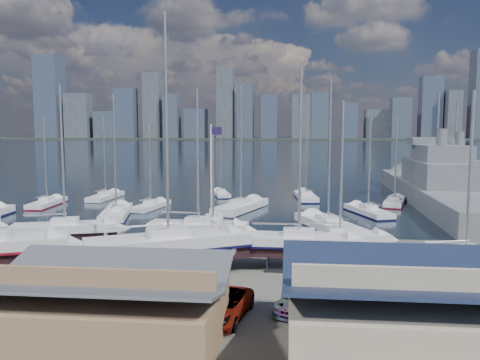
# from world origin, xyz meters

# --- Properties ---
(ground) EXTENTS (1400.00, 1400.00, 0.00)m
(ground) POSITION_xyz_m (0.00, -10.00, 0.00)
(ground) COLOR #605E59
(ground) RESTS_ON ground
(water) EXTENTS (1400.00, 600.00, 0.40)m
(water) POSITION_xyz_m (0.00, 300.00, -0.15)
(water) COLOR #172935
(water) RESTS_ON ground
(far_shore) EXTENTS (1400.00, 80.00, 2.20)m
(far_shore) POSITION_xyz_m (0.00, 560.00, 1.10)
(far_shore) COLOR #2D332D
(far_shore) RESTS_ON ground
(skyline) EXTENTS (639.14, 43.80, 107.69)m
(skyline) POSITION_xyz_m (-7.83, 553.76, 39.09)
(skyline) COLOR #475166
(skyline) RESTS_ON far_shore
(shed_grey) EXTENTS (12.60, 8.40, 4.17)m
(shed_grey) POSITION_xyz_m (0.00, -26.00, 2.15)
(shed_grey) COLOR #8C6B4C
(shed_grey) RESTS_ON ground
(shed_blue) EXTENTS (13.65, 9.45, 4.71)m
(shed_blue) POSITION_xyz_m (16.00, -26.00, 2.42)
(shed_blue) COLOR #BFB293
(shed_blue) RESTS_ON ground
(sailboat_cradle_2) EXTENTS (9.66, 5.35, 15.25)m
(sailboat_cradle_2) POSITION_xyz_m (-10.87, -8.33, 2.04)
(sailboat_cradle_2) COLOR #2D2D33
(sailboat_cradle_2) RESTS_ON ground
(sailboat_cradle_3) EXTENTS (12.60, 8.85, 19.75)m
(sailboat_cradle_3) POSITION_xyz_m (0.35, -14.31, 2.27)
(sailboat_cradle_3) COLOR #2D2D33
(sailboat_cradle_3) RESTS_ON ground
(sailboat_cradle_4) EXTENTS (9.22, 2.90, 14.98)m
(sailboat_cradle_4) POSITION_xyz_m (1.15, -6.47, 2.02)
(sailboat_cradle_4) COLOR #2D2D33
(sailboat_cradle_4) RESTS_ON ground
(sailboat_cradle_5) EXTENTS (10.05, 2.88, 16.20)m
(sailboat_cradle_5) POSITION_xyz_m (10.31, -11.49, 2.08)
(sailboat_cradle_5) COLOR #2D2D33
(sailboat_cradle_5) RESTS_ON ground
(sailboat_cradle_6) EXTENTS (8.55, 3.65, 13.58)m
(sailboat_cradle_6) POSITION_xyz_m (13.81, -9.24, 1.95)
(sailboat_cradle_6) COLOR #2D2D33
(sailboat_cradle_6) RESTS_ON ground
(sailboat_cradle_7) EXTENTS (8.73, 4.58, 13.89)m
(sailboat_cradle_7) POSITION_xyz_m (21.91, -14.91, 1.97)
(sailboat_cradle_7) COLOR #2D2D33
(sailboat_cradle_7) RESTS_ON ground
(sailboat_moored_1) EXTENTS (3.18, 9.32, 13.70)m
(sailboat_moored_1) POSITION_xyz_m (-26.17, 16.74, 0.31)
(sailboat_moored_1) COLOR black
(sailboat_moored_1) RESTS_ON water
(sailboat_moored_2) EXTENTS (3.10, 9.48, 14.13)m
(sailboat_moored_2) POSITION_xyz_m (-20.19, 24.30, 0.32)
(sailboat_moored_2) COLOR black
(sailboat_moored_2) RESTS_ON water
(sailboat_moored_3) EXTENTS (5.51, 11.46, 16.52)m
(sailboat_moored_3) POSITION_xyz_m (-12.72, 9.29, 0.31)
(sailboat_moored_3) COLOR black
(sailboat_moored_3) RESTS_ON water
(sailboat_moored_4) EXTENTS (3.90, 8.83, 12.89)m
(sailboat_moored_4) POSITION_xyz_m (-10.07, 15.76, 0.32)
(sailboat_moored_4) COLOR black
(sailboat_moored_4) RESTS_ON water
(sailboat_moored_5) EXTENTS (4.46, 8.16, 11.76)m
(sailboat_moored_5) POSITION_xyz_m (-2.01, 29.96, 0.31)
(sailboat_moored_5) COLOR black
(sailboat_moored_5) RESTS_ON water
(sailboat_moored_6) EXTENTS (3.24, 8.24, 12.00)m
(sailboat_moored_6) POSITION_xyz_m (0.71, 4.96, 0.31)
(sailboat_moored_6) COLOR black
(sailboat_moored_6) RESTS_ON water
(sailboat_moored_7) EXTENTS (7.20, 12.44, 18.13)m
(sailboat_moored_7) POSITION_xyz_m (2.90, 15.61, 0.33)
(sailboat_moored_7) COLOR black
(sailboat_moored_7) RESTS_ON water
(sailboat_moored_8) EXTENTS (3.83, 10.20, 14.89)m
(sailboat_moored_8) POSITION_xyz_m (12.31, 27.44, 0.31)
(sailboat_moored_8) COLOR black
(sailboat_moored_8) RESTS_ON water
(sailboat_moored_9) EXTENTS (7.49, 12.18, 17.83)m
(sailboat_moored_9) POSITION_xyz_m (13.96, 4.03, 0.33)
(sailboat_moored_9) COLOR black
(sailboat_moored_9) RESTS_ON water
(sailboat_moored_10) EXTENTS (5.58, 9.94, 14.33)m
(sailboat_moored_10) POSITION_xyz_m (20.05, 14.23, 0.31)
(sailboat_moored_10) COLOR black
(sailboat_moored_10) RESTS_ON water
(sailboat_moored_11) EXTENTS (5.09, 9.41, 13.56)m
(sailboat_moored_11) POSITION_xyz_m (25.41, 23.21, 0.31)
(sailboat_moored_11) COLOR black
(sailboat_moored_11) RESTS_ON water
(naval_ship_east) EXTENTS (11.33, 54.09, 18.83)m
(naval_ship_east) POSITION_xyz_m (32.19, 26.36, 1.68)
(naval_ship_east) COLOR slate
(naval_ship_east) RESTS_ON water
(naval_ship_west) EXTENTS (8.06, 44.96, 18.03)m
(naval_ship_west) POSITION_xyz_m (39.69, 40.47, 1.66)
(naval_ship_west) COLOR slate
(naval_ship_west) RESTS_ON water
(car_b) EXTENTS (4.10, 2.03, 1.29)m
(car_b) POSITION_xyz_m (-3.65, -18.03, 0.65)
(car_b) COLOR gray
(car_b) RESTS_ON ground
(car_c) EXTENTS (3.67, 6.16, 1.60)m
(car_c) POSITION_xyz_m (5.60, -22.06, 0.80)
(car_c) COLOR gray
(car_c) RESTS_ON ground
(car_d) EXTENTS (3.79, 5.36, 1.44)m
(car_d) POSITION_xyz_m (10.20, -20.12, 0.72)
(car_d) COLOR gray
(car_d) RESTS_ON ground
(flagpole) EXTENTS (1.03, 0.12, 11.70)m
(flagpole) POSITION_xyz_m (2.68, -7.77, 6.72)
(flagpole) COLOR white
(flagpole) RESTS_ON ground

